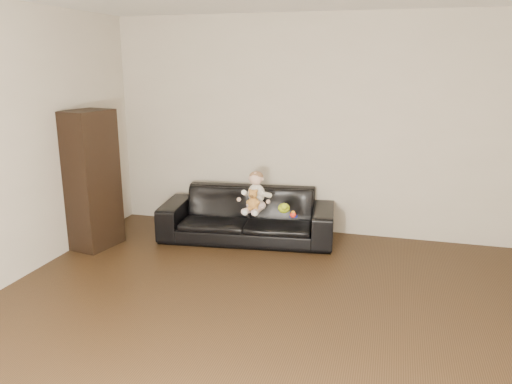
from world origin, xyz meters
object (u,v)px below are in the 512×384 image
(cabinet, at_px, (92,180))
(toy_rattle, at_px, (293,215))
(baby, at_px, (256,194))
(toy_blue_disc, at_px, (294,216))
(sofa, at_px, (247,215))
(teddy_bear, at_px, (253,200))
(toy_green, at_px, (284,208))

(cabinet, xyz_separation_m, toy_rattle, (2.20, 0.43, -0.35))
(baby, height_order, toy_blue_disc, baby)
(sofa, xyz_separation_m, toy_rattle, (0.60, -0.26, 0.13))
(sofa, height_order, cabinet, cabinet)
(baby, distance_m, toy_rattle, 0.52)
(cabinet, xyz_separation_m, toy_blue_disc, (2.20, 0.47, -0.38))
(cabinet, distance_m, baby, 1.84)
(cabinet, relative_size, teddy_bear, 6.52)
(sofa, distance_m, toy_blue_disc, 0.65)
(sofa, bearing_deg, toy_rattle, -29.75)
(baby, xyz_separation_m, teddy_bear, (0.01, -0.14, -0.04))
(cabinet, bearing_deg, toy_rattle, 21.46)
(cabinet, relative_size, toy_green, 9.57)
(toy_rattle, bearing_deg, cabinet, -169.04)
(sofa, distance_m, toy_green, 0.50)
(toy_rattle, bearing_deg, teddy_bear, 178.75)
(sofa, bearing_deg, toy_blue_disc, -26.36)
(baby, xyz_separation_m, toy_blue_disc, (0.47, -0.11, -0.20))
(cabinet, bearing_deg, sofa, 33.70)
(teddy_bear, bearing_deg, toy_rattle, 3.03)
(cabinet, distance_m, teddy_bear, 1.81)
(cabinet, height_order, toy_rattle, cabinet)
(cabinet, distance_m, toy_green, 2.17)
(sofa, xyz_separation_m, toy_blue_disc, (0.60, -0.22, 0.10))
(teddy_bear, relative_size, toy_green, 1.47)
(baby, bearing_deg, cabinet, -150.47)
(sofa, height_order, teddy_bear, teddy_bear)
(toy_rattle, height_order, toy_blue_disc, toy_rattle)
(teddy_bear, distance_m, toy_rattle, 0.48)
(teddy_bear, xyz_separation_m, toy_rattle, (0.46, -0.01, -0.13))
(baby, xyz_separation_m, toy_green, (0.33, 0.01, -0.15))
(baby, bearing_deg, toy_green, 12.23)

